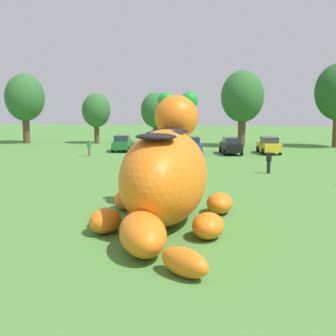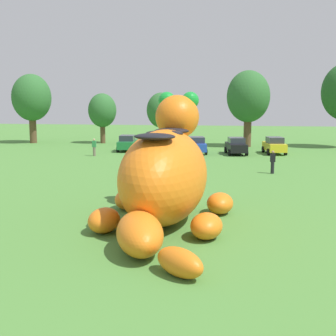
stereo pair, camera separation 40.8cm
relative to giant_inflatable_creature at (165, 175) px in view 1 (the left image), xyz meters
name	(u,v)px [view 1 (the left image)]	position (x,y,z in m)	size (l,w,h in m)	color
ground_plane	(179,218)	(0.54, 0.83, -2.12)	(160.00, 160.00, 0.00)	#4C8438
giant_inflatable_creature	(165,175)	(0.00, 0.00, 0.00)	(5.88, 11.32, 5.79)	orange
car_green	(122,143)	(-8.66, 27.71, -1.26)	(2.23, 4.24, 1.72)	#1E7238
car_white	(156,145)	(-4.82, 26.63, -1.26)	(2.01, 4.14, 1.72)	white
car_blue	(191,145)	(-1.10, 26.63, -1.26)	(2.51, 4.35, 1.72)	#2347B7
car_black	(231,146)	(2.94, 26.46, -1.26)	(2.46, 4.33, 1.72)	black
car_yellow	(269,145)	(6.80, 27.53, -1.26)	(2.39, 4.31, 1.72)	yellow
tree_far_left	(25,98)	(-22.99, 35.06, 3.61)	(4.93, 4.93, 8.76)	brown
tree_left	(96,111)	(-14.03, 36.16, 2.03)	(3.57, 3.57, 6.33)	brown
tree_mid_left	(155,111)	(-6.38, 35.90, 2.07)	(3.61, 3.61, 6.40)	brown
tree_centre_left	(242,97)	(4.19, 34.50, 3.70)	(5.01, 5.01, 8.89)	brown
spectator_near_inflatable	(145,168)	(-2.86, 10.31, -1.26)	(0.38, 0.26, 1.71)	#2D334C
spectator_by_cars	(139,150)	(-5.48, 20.97, -1.26)	(0.38, 0.26, 1.71)	#726656
spectator_wandering	(269,162)	(5.70, 14.55, -1.26)	(0.38, 0.26, 1.71)	black
spectator_far_side	(89,147)	(-10.80, 22.89, -1.26)	(0.38, 0.26, 1.71)	#726656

